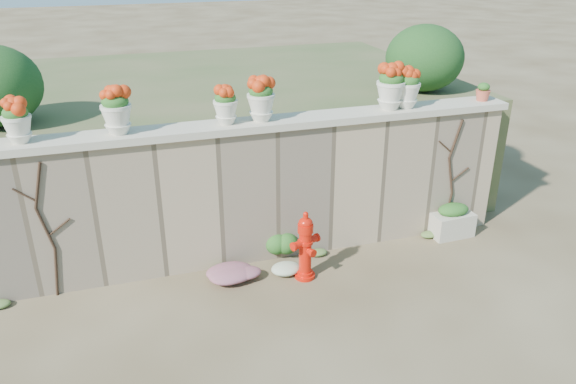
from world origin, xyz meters
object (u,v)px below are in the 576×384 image
object	(u,v)px
fire_hydrant	(305,245)
terracotta_pot	(483,93)
planter_box	(452,221)
urn_pot_0	(17,121)

from	to	relation	value
fire_hydrant	terracotta_pot	size ratio (longest dim) A/B	3.82
fire_hydrant	planter_box	xyz separation A→B (m)	(2.65, 0.47, -0.26)
urn_pot_0	planter_box	bearing A→B (deg)	-3.15
fire_hydrant	planter_box	distance (m)	2.70
fire_hydrant	urn_pot_0	bearing A→B (deg)	146.05
planter_box	urn_pot_0	bearing A→B (deg)	174.34
planter_box	terracotta_pot	xyz separation A→B (m)	(0.49, 0.33, 1.97)
terracotta_pot	fire_hydrant	bearing A→B (deg)	-165.60
fire_hydrant	terracotta_pot	bearing A→B (deg)	-6.30
planter_box	urn_pot_0	world-z (taller)	urn_pot_0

